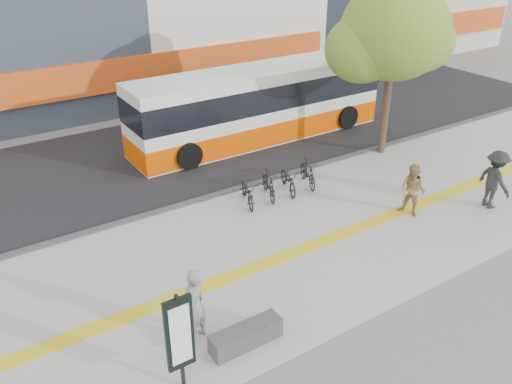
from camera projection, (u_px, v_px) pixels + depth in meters
ground at (308, 277)px, 13.34m from camera, size 120.00×120.00×0.00m
sidewalk at (274, 248)px, 14.43m from camera, size 40.00×7.00×0.08m
tactile_strip at (285, 256)px, 14.04m from camera, size 40.00×0.45×0.01m
street at (161, 156)px, 20.01m from camera, size 40.00×8.00×0.06m
curb at (212, 197)px, 17.02m from camera, size 40.00×0.25×0.14m
bench at (246, 336)px, 11.05m from camera, size 1.60×0.45×0.45m
signboard at (180, 335)px, 9.55m from camera, size 0.55×0.10×2.20m
street_tree at (392, 33)px, 18.29m from camera, size 4.40×3.80×6.31m
bus at (259, 106)px, 20.99m from camera, size 10.67×2.53×2.84m
bicycle_row at (278, 182)px, 16.98m from camera, size 3.34×1.65×0.91m
seated_woman at (194, 305)px, 10.91m from camera, size 0.75×0.62×1.75m
pedestrian_tan at (413, 190)px, 15.64m from camera, size 0.82×0.93×1.62m
pedestrian_dark at (495, 179)px, 16.02m from camera, size 0.94×1.32×1.85m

